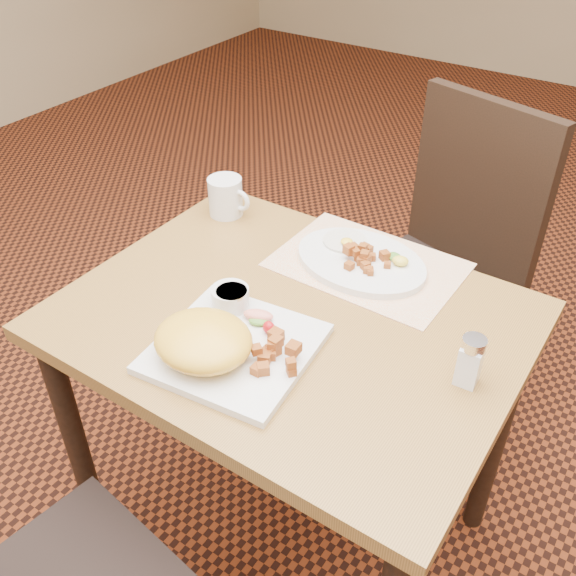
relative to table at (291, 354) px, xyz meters
The scene contains 15 objects.
ground 0.64m from the table, ahead, with size 8.00×8.00×0.00m, color black.
table is the anchor object (origin of this frame).
chair_far 0.69m from the table, 83.64° to the left, with size 0.52×0.53×0.97m.
placemat 0.27m from the table, 78.86° to the left, with size 0.40×0.28×0.00m, color white.
plate_square 0.19m from the table, 99.41° to the right, with size 0.28×0.28×0.02m, color silver.
plate_oval 0.26m from the table, 81.65° to the left, with size 0.30×0.23×0.02m, color silver, non-canonical shape.
hollandaise_mound 0.26m from the table, 105.79° to the right, with size 0.19×0.17×0.07m.
ramekin 0.19m from the table, 148.63° to the right, with size 0.08×0.08×0.04m.
garnish_sq 0.16m from the table, 106.68° to the right, with size 0.09×0.06×0.03m.
fried_egg 0.30m from the table, 96.15° to the left, with size 0.10×0.10×0.02m.
garnish_ov 0.31m from the table, 67.21° to the left, with size 0.06×0.05×0.02m.
salt_shaker 0.40m from the table, ahead, with size 0.04×0.04×0.10m.
coffee_mug 0.46m from the table, 145.60° to the left, with size 0.12×0.08×0.10m.
home_fries_sq 0.21m from the table, 68.72° to the right, with size 0.10×0.11×0.04m.
home_fries_ov 0.27m from the table, 79.70° to the left, with size 0.11×0.10×0.04m.
Camera 1 is at (0.55, -0.84, 1.56)m, focal length 40.00 mm.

